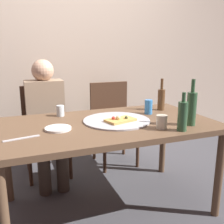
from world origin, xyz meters
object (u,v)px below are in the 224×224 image
at_px(pizza_tray, 117,120).
at_px(tumbler_near, 60,111).
at_px(table_knife, 22,138).
at_px(chair_left, 45,124).
at_px(water_bottle, 161,99).
at_px(chair_right, 112,118).
at_px(dining_table, 108,132).
at_px(guest_in_sweater, 46,115).
at_px(beer_bottle, 191,108).
at_px(plate_stack, 58,128).
at_px(wine_bottle, 183,116).
at_px(pizza_slice_last, 120,120).
at_px(tumbler_far, 162,122).
at_px(soda_can, 149,107).

height_order(pizza_tray, tumbler_near, tumbler_near).
bearing_deg(table_knife, chair_left, 65.34).
height_order(water_bottle, chair_right, water_bottle).
xyz_separation_m(dining_table, guest_in_sweater, (-0.37, 0.70, -0.01)).
xyz_separation_m(beer_bottle, water_bottle, (0.06, 0.50, -0.03)).
height_order(water_bottle, plate_stack, water_bottle).
bearing_deg(wine_bottle, chair_left, 122.41).
xyz_separation_m(pizza_slice_last, chair_right, (0.28, 0.89, -0.23)).
height_order(wine_bottle, tumbler_far, wine_bottle).
relative_size(pizza_tray, tumbler_near, 5.73).
bearing_deg(tumbler_near, tumbler_far, -44.68).
height_order(beer_bottle, soda_can, beer_bottle).
height_order(pizza_slice_last, tumbler_far, tumbler_far).
distance_m(beer_bottle, soda_can, 0.43).
distance_m(wine_bottle, chair_left, 1.48).
bearing_deg(dining_table, table_knife, -165.87).
relative_size(wine_bottle, soda_can, 2.16).
distance_m(pizza_tray, plate_stack, 0.46).
height_order(pizza_tray, guest_in_sweater, guest_in_sweater).
relative_size(pizza_slice_last, tumbler_near, 2.77).
bearing_deg(pizza_slice_last, water_bottle, 27.03).
bearing_deg(chair_left, guest_in_sweater, 90.00).
height_order(dining_table, pizza_tray, pizza_tray).
height_order(water_bottle, soda_can, water_bottle).
xyz_separation_m(dining_table, beer_bottle, (0.54, -0.28, 0.20)).
height_order(soda_can, chair_left, chair_left).
distance_m(water_bottle, tumbler_near, 0.90).
relative_size(water_bottle, chair_right, 0.32).
distance_m(dining_table, chair_right, 0.94).
bearing_deg(table_knife, water_bottle, 6.24).
relative_size(pizza_tray, beer_bottle, 1.53).
height_order(dining_table, guest_in_sweater, guest_in_sweater).
xyz_separation_m(beer_bottle, table_knife, (-1.16, 0.12, -0.13)).
bearing_deg(water_bottle, pizza_slice_last, -152.97).
xyz_separation_m(wine_bottle, chair_right, (-0.03, 1.22, -0.31)).
bearing_deg(chair_left, chair_right, -180.00).
height_order(pizza_slice_last, chair_left, chair_left).
height_order(beer_bottle, tumbler_near, beer_bottle).
distance_m(dining_table, water_bottle, 0.66).
bearing_deg(water_bottle, guest_in_sweater, 153.64).
bearing_deg(plate_stack, water_bottle, 15.26).
relative_size(wine_bottle, chair_left, 0.29).
xyz_separation_m(water_bottle, table_knife, (-1.22, -0.38, -0.10)).
relative_size(pizza_tray, tumbler_far, 5.48).
bearing_deg(dining_table, water_bottle, 20.17).
xyz_separation_m(table_knife, chair_right, (0.99, 1.01, -0.21)).
distance_m(tumbler_near, tumbler_far, 0.84).
height_order(dining_table, chair_right, chair_right).
bearing_deg(pizza_tray, table_knife, -166.73).
bearing_deg(tumbler_far, chair_left, 120.96).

